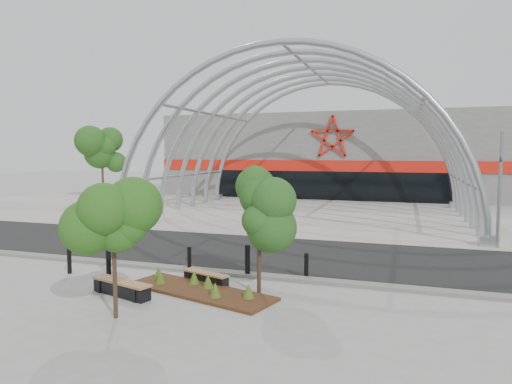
{
  "coord_description": "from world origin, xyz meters",
  "views": [
    {
      "loc": [
        6.28,
        -15.11,
        4.39
      ],
      "look_at": [
        0.0,
        4.0,
        2.6
      ],
      "focal_mm": 32.0,
      "sensor_mm": 36.0,
      "label": 1
    }
  ],
  "objects_px": {
    "street_tree_0": "(113,222)",
    "street_tree_1": "(259,208)",
    "signal_pole": "(500,188)",
    "bench_0": "(122,288)",
    "bollard_2": "(189,259)",
    "bench_1": "(206,278)"
  },
  "relations": [
    {
      "from": "bench_1",
      "to": "bollard_2",
      "type": "height_order",
      "value": "bollard_2"
    },
    {
      "from": "signal_pole",
      "to": "bollard_2",
      "type": "relative_size",
      "value": 5.89
    },
    {
      "from": "street_tree_0",
      "to": "signal_pole",
      "type": "bearing_deg",
      "value": 48.69
    },
    {
      "from": "signal_pole",
      "to": "bollard_2",
      "type": "height_order",
      "value": "signal_pole"
    },
    {
      "from": "street_tree_0",
      "to": "street_tree_1",
      "type": "bearing_deg",
      "value": 45.51
    },
    {
      "from": "signal_pole",
      "to": "bollard_2",
      "type": "xyz_separation_m",
      "value": [
        -11.53,
        -7.83,
        -2.31
      ]
    },
    {
      "from": "street_tree_0",
      "to": "bench_1",
      "type": "height_order",
      "value": "street_tree_0"
    },
    {
      "from": "bench_0",
      "to": "bollard_2",
      "type": "distance_m",
      "value": 3.37
    },
    {
      "from": "street_tree_1",
      "to": "bollard_2",
      "type": "distance_m",
      "value": 4.42
    },
    {
      "from": "street_tree_0",
      "to": "street_tree_1",
      "type": "xyz_separation_m",
      "value": [
        3.0,
        3.06,
        0.12
      ]
    },
    {
      "from": "bench_1",
      "to": "bench_0",
      "type": "bearing_deg",
      "value": -133.56
    },
    {
      "from": "street_tree_1",
      "to": "bench_1",
      "type": "height_order",
      "value": "street_tree_1"
    },
    {
      "from": "street_tree_1",
      "to": "bollard_2",
      "type": "bearing_deg",
      "value": 150.27
    },
    {
      "from": "signal_pole",
      "to": "bench_0",
      "type": "height_order",
      "value": "signal_pole"
    },
    {
      "from": "street_tree_0",
      "to": "bollard_2",
      "type": "bearing_deg",
      "value": 93.55
    },
    {
      "from": "signal_pole",
      "to": "street_tree_1",
      "type": "bearing_deg",
      "value": -130.23
    },
    {
      "from": "bollard_2",
      "to": "street_tree_1",
      "type": "bearing_deg",
      "value": -29.73
    },
    {
      "from": "street_tree_0",
      "to": "street_tree_1",
      "type": "distance_m",
      "value": 4.29
    },
    {
      "from": "bench_1",
      "to": "signal_pole",
      "type": "bearing_deg",
      "value": 41.6
    },
    {
      "from": "bench_0",
      "to": "street_tree_1",
      "type": "bearing_deg",
      "value": 19.57
    },
    {
      "from": "bollard_2",
      "to": "street_tree_0",
      "type": "bearing_deg",
      "value": -86.45
    },
    {
      "from": "street_tree_0",
      "to": "bench_1",
      "type": "relative_size",
      "value": 1.97
    }
  ]
}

